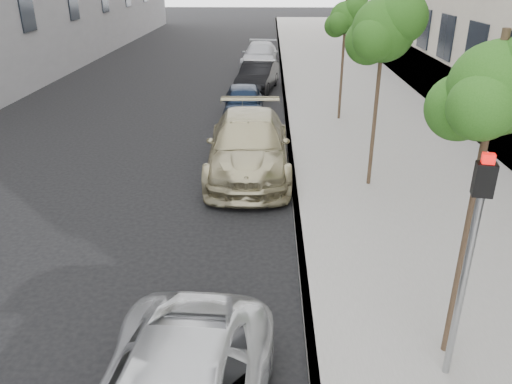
{
  "coord_description": "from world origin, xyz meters",
  "views": [
    {
      "loc": [
        0.48,
        -4.56,
        5.45
      ],
      "look_at": [
        0.24,
        4.28,
        1.5
      ],
      "focal_mm": 35.0,
      "sensor_mm": 36.0,
      "label": 1
    }
  ],
  "objects_px": {
    "sedan_black": "(258,77)",
    "tree_far": "(346,18)",
    "suv": "(249,145)",
    "sedan_rear": "(260,56)",
    "signal_pole": "(471,247)",
    "tree_mid": "(385,30)",
    "tree_near": "(497,90)",
    "sedan_blue": "(244,102)"
  },
  "relations": [
    {
      "from": "signal_pole",
      "to": "suv",
      "type": "bearing_deg",
      "value": 123.25
    },
    {
      "from": "tree_mid",
      "to": "signal_pole",
      "type": "relative_size",
      "value": 1.47
    },
    {
      "from": "tree_mid",
      "to": "sedan_black",
      "type": "relative_size",
      "value": 1.15
    },
    {
      "from": "signal_pole",
      "to": "sedan_black",
      "type": "relative_size",
      "value": 0.78
    },
    {
      "from": "sedan_black",
      "to": "tree_far",
      "type": "bearing_deg",
      "value": -48.56
    },
    {
      "from": "suv",
      "to": "tree_mid",
      "type": "bearing_deg",
      "value": -19.77
    },
    {
      "from": "sedan_blue",
      "to": "signal_pole",
      "type": "bearing_deg",
      "value": -77.91
    },
    {
      "from": "tree_far",
      "to": "sedan_blue",
      "type": "distance_m",
      "value": 4.94
    },
    {
      "from": "tree_mid",
      "to": "sedan_blue",
      "type": "relative_size",
      "value": 1.25
    },
    {
      "from": "sedan_black",
      "to": "sedan_rear",
      "type": "distance_m",
      "value": 6.33
    },
    {
      "from": "signal_pole",
      "to": "suv",
      "type": "relative_size",
      "value": 0.59
    },
    {
      "from": "tree_far",
      "to": "suv",
      "type": "height_order",
      "value": "tree_far"
    },
    {
      "from": "tree_mid",
      "to": "suv",
      "type": "bearing_deg",
      "value": 161.36
    },
    {
      "from": "signal_pole",
      "to": "sedan_rear",
      "type": "height_order",
      "value": "signal_pole"
    },
    {
      "from": "tree_near",
      "to": "sedan_rear",
      "type": "bearing_deg",
      "value": 97.69
    },
    {
      "from": "sedan_blue",
      "to": "sedan_black",
      "type": "height_order",
      "value": "sedan_black"
    },
    {
      "from": "suv",
      "to": "sedan_rear",
      "type": "distance_m",
      "value": 17.02
    },
    {
      "from": "suv",
      "to": "sedan_rear",
      "type": "bearing_deg",
      "value": 88.88
    },
    {
      "from": "tree_mid",
      "to": "tree_far",
      "type": "distance_m",
      "value": 6.51
    },
    {
      "from": "sedan_black",
      "to": "sedan_rear",
      "type": "relative_size",
      "value": 0.85
    },
    {
      "from": "tree_mid",
      "to": "tree_far",
      "type": "bearing_deg",
      "value": 90.0
    },
    {
      "from": "sedan_rear",
      "to": "tree_far",
      "type": "bearing_deg",
      "value": -70.71
    },
    {
      "from": "tree_mid",
      "to": "tree_far",
      "type": "xyz_separation_m",
      "value": [
        -0.0,
        6.5,
        -0.27
      ]
    },
    {
      "from": "tree_mid",
      "to": "signal_pole",
      "type": "distance_m",
      "value": 7.22
    },
    {
      "from": "tree_near",
      "to": "tree_far",
      "type": "relative_size",
      "value": 1.06
    },
    {
      "from": "tree_mid",
      "to": "suv",
      "type": "height_order",
      "value": "tree_mid"
    },
    {
      "from": "tree_far",
      "to": "signal_pole",
      "type": "xyz_separation_m",
      "value": [
        -0.15,
        -13.46,
        -1.65
      ]
    },
    {
      "from": "sedan_blue",
      "to": "sedan_black",
      "type": "relative_size",
      "value": 0.92
    },
    {
      "from": "sedan_rear",
      "to": "sedan_black",
      "type": "bearing_deg",
      "value": -86.65
    },
    {
      "from": "tree_mid",
      "to": "sedan_rear",
      "type": "relative_size",
      "value": 0.97
    },
    {
      "from": "suv",
      "to": "sedan_blue",
      "type": "relative_size",
      "value": 1.45
    },
    {
      "from": "signal_pole",
      "to": "tree_far",
      "type": "bearing_deg",
      "value": 101.16
    },
    {
      "from": "tree_near",
      "to": "tree_mid",
      "type": "xyz_separation_m",
      "value": [
        0.0,
        6.5,
        0.0
      ]
    },
    {
      "from": "tree_far",
      "to": "sedan_rear",
      "type": "bearing_deg",
      "value": 105.95
    },
    {
      "from": "suv",
      "to": "sedan_rear",
      "type": "xyz_separation_m",
      "value": [
        0.0,
        17.02,
        -0.1
      ]
    },
    {
      "from": "tree_near",
      "to": "tree_mid",
      "type": "relative_size",
      "value": 0.97
    },
    {
      "from": "sedan_blue",
      "to": "sedan_rear",
      "type": "xyz_separation_m",
      "value": [
        0.43,
        11.36,
        0.06
      ]
    },
    {
      "from": "tree_far",
      "to": "sedan_rear",
      "type": "relative_size",
      "value": 0.89
    },
    {
      "from": "sedan_black",
      "to": "sedan_rear",
      "type": "xyz_separation_m",
      "value": [
        -0.0,
        6.33,
        0.03
      ]
    },
    {
      "from": "tree_mid",
      "to": "sedan_black",
      "type": "distance_m",
      "value": 12.74
    },
    {
      "from": "tree_far",
      "to": "signal_pole",
      "type": "distance_m",
      "value": 13.56
    },
    {
      "from": "tree_near",
      "to": "sedan_blue",
      "type": "relative_size",
      "value": 1.21
    }
  ]
}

